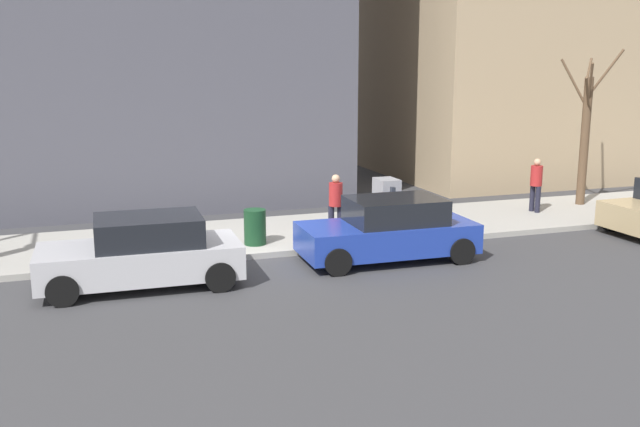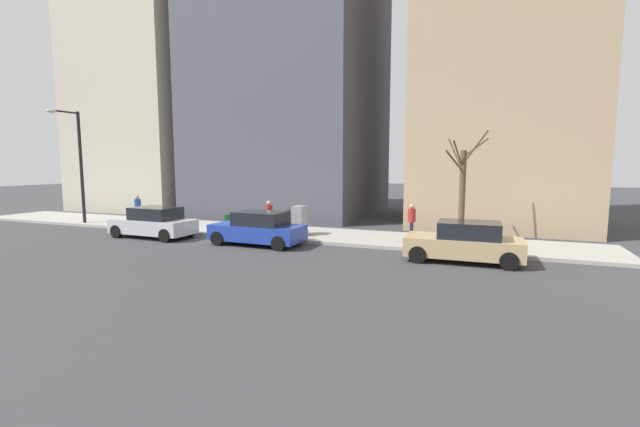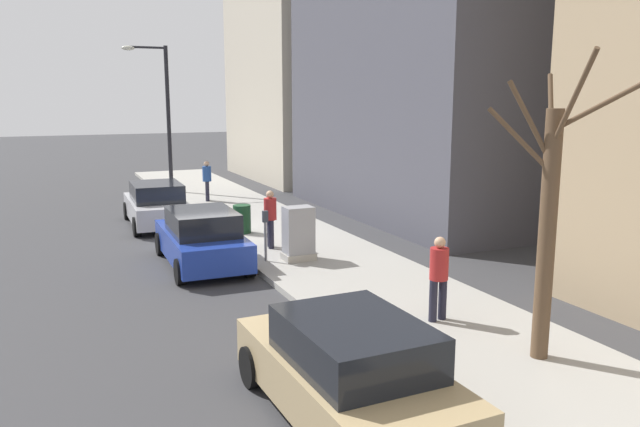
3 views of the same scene
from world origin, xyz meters
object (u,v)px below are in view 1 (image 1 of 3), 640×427
object	(u,v)px
parking_meter	(392,207)
trash_bin	(255,227)
utility_box	(386,205)
bare_tree	(585,133)
pedestrian_near_meter	(536,182)
pedestrian_midblock	(336,202)
parked_car_silver	(143,253)
parked_car_blue	(389,230)

from	to	relation	value
parking_meter	trash_bin	bearing A→B (deg)	82.89
parking_meter	utility_box	size ratio (longest dim) A/B	0.94
bare_tree	trash_bin	xyz separation A→B (m)	(-1.71, 11.32, -1.87)
pedestrian_near_meter	pedestrian_midblock	world-z (taller)	same
parking_meter	pedestrian_midblock	size ratio (longest dim) A/B	0.81
trash_bin	pedestrian_midblock	world-z (taller)	pedestrian_midblock
parked_car_silver	trash_bin	size ratio (longest dim) A/B	4.72
pedestrian_near_meter	parking_meter	bearing A→B (deg)	-81.89
parked_car_silver	pedestrian_midblock	world-z (taller)	pedestrian_midblock
utility_box	bare_tree	distance (m)	7.79
utility_box	parked_car_silver	bearing A→B (deg)	110.75
parked_car_silver	parking_meter	xyz separation A→B (m)	(1.72, -6.58, 0.24)
bare_tree	pedestrian_near_meter	distance (m)	2.62
utility_box	pedestrian_midblock	bearing A→B (deg)	98.44
parked_car_blue	parked_car_silver	size ratio (longest dim) A/B	1.00
bare_tree	parked_car_blue	bearing A→B (deg)	113.39
utility_box	pedestrian_near_meter	bearing A→B (deg)	-82.10
parked_car_blue	utility_box	size ratio (longest dim) A/B	2.96
parking_meter	pedestrian_midblock	world-z (taller)	pedestrian_midblock
parked_car_silver	bare_tree	size ratio (longest dim) A/B	0.86
parking_meter	pedestrian_near_meter	size ratio (longest dim) A/B	0.81
parked_car_silver	trash_bin	bearing A→B (deg)	-52.32
utility_box	pedestrian_near_meter	distance (m)	5.41
parked_car_blue	bare_tree	world-z (taller)	bare_tree
parked_car_silver	utility_box	bearing A→B (deg)	-67.71
parked_car_blue	parking_meter	world-z (taller)	parked_car_blue
trash_bin	utility_box	bearing A→B (deg)	-84.01
utility_box	bare_tree	size ratio (longest dim) A/B	0.29
parked_car_blue	pedestrian_near_meter	size ratio (longest dim) A/B	2.55
parking_meter	utility_box	distance (m)	0.88
utility_box	trash_bin	bearing A→B (deg)	95.99
parked_car_blue	utility_box	xyz separation A→B (m)	(2.36, -0.98, 0.11)
trash_bin	pedestrian_near_meter	size ratio (longest dim) A/B	0.54
pedestrian_midblock	utility_box	bearing A→B (deg)	-160.98
pedestrian_midblock	pedestrian_near_meter	bearing A→B (deg)	-161.39
parking_meter	parked_car_blue	bearing A→B (deg)	153.03
utility_box	trash_bin	distance (m)	3.84
trash_bin	pedestrian_midblock	xyz separation A→B (m)	(0.17, -2.24, 0.49)
parked_car_blue	utility_box	bearing A→B (deg)	-21.20
parked_car_silver	trash_bin	xyz separation A→B (m)	(2.17, -2.97, -0.14)
parking_meter	bare_tree	distance (m)	8.15
parking_meter	pedestrian_midblock	bearing A→B (deg)	65.65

